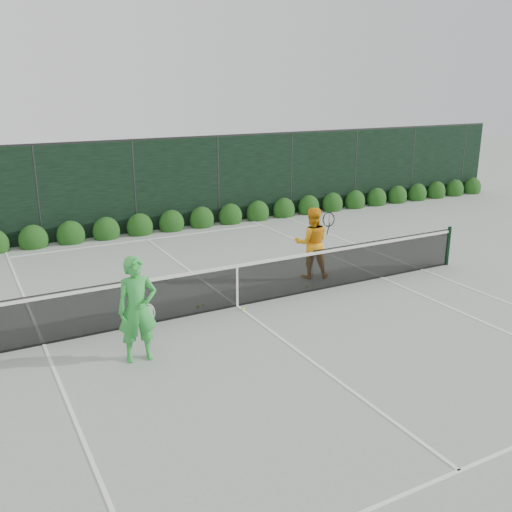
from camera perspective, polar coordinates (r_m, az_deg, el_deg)
ground at (r=12.76m, az=-1.89°, el=-5.04°), size 80.00×80.00×0.00m
tennis_net at (r=12.56m, az=-2.01°, el=-2.81°), size 12.90×0.10×1.07m
player_woman at (r=10.26m, az=-11.77°, el=-5.24°), size 0.74×0.52×1.92m
player_man at (r=14.43m, az=5.60°, el=1.32°), size 1.08×0.98×1.82m
court_lines at (r=12.75m, az=-1.89°, el=-5.02°), size 11.03×23.83×0.01m
windscreen_fence at (r=10.02m, az=4.97°, el=-2.10°), size 32.00×21.07×3.06m
hedge_row at (r=19.06m, az=-11.54°, el=2.82°), size 31.66×0.65×0.94m
tennis_balls at (r=12.96m, az=-1.67°, el=-4.52°), size 2.95×0.72×0.07m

